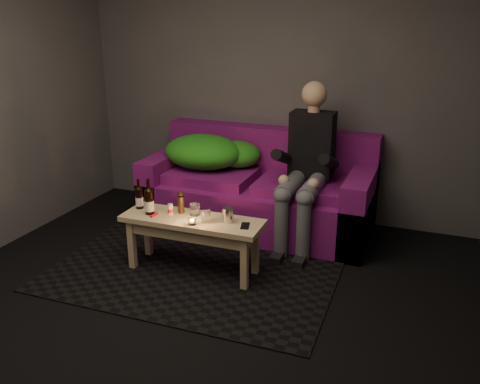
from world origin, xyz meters
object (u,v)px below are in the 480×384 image
(steel_cup, at_px, (228,215))
(coffee_table, at_px, (192,228))
(sofa, at_px, (260,193))
(person, at_px, (307,163))
(beer_bottle_b, at_px, (149,201))
(beer_bottle_a, at_px, (139,197))

(steel_cup, bearing_deg, coffee_table, -175.44)
(sofa, height_order, coffee_table, sofa)
(person, height_order, beer_bottle_b, person)
(beer_bottle_a, xyz_separation_m, steel_cup, (0.79, -0.01, -0.04))
(beer_bottle_b, distance_m, steel_cup, 0.65)
(coffee_table, bearing_deg, beer_bottle_b, -173.02)
(coffee_table, bearing_deg, steel_cup, 4.56)
(beer_bottle_a, bearing_deg, beer_bottle_b, -29.45)
(coffee_table, relative_size, beer_bottle_b, 3.89)
(coffee_table, xyz_separation_m, beer_bottle_a, (-0.49, 0.04, 0.18))
(sofa, xyz_separation_m, steel_cup, (0.11, -1.06, 0.19))
(sofa, distance_m, person, 0.66)
(person, bearing_deg, coffee_table, -126.56)
(coffee_table, bearing_deg, beer_bottle_a, 175.72)
(beer_bottle_a, height_order, beer_bottle_b, beer_bottle_b)
(coffee_table, height_order, beer_bottle_b, beer_bottle_b)
(sofa, bearing_deg, steel_cup, -83.99)
(person, bearing_deg, beer_bottle_a, -143.23)
(steel_cup, bearing_deg, beer_bottle_b, -174.12)
(coffee_table, height_order, beer_bottle_a, beer_bottle_a)
(coffee_table, distance_m, beer_bottle_a, 0.53)
(sofa, height_order, steel_cup, sofa)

